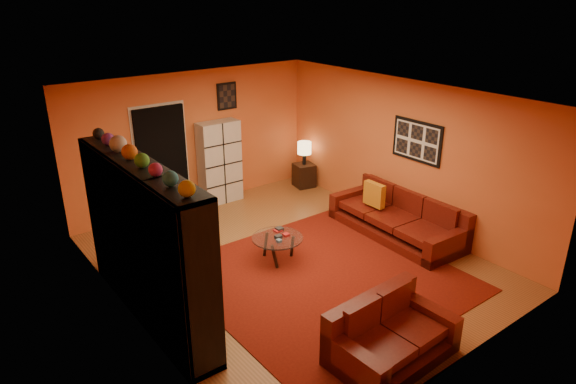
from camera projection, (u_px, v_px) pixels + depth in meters
floor at (290, 262)px, 8.07m from camera, size 6.00×6.00×0.00m
ceiling at (290, 97)px, 7.10m from camera, size 6.00×6.00×0.00m
wall_back at (194, 140)px, 9.80m from camera, size 6.00×0.00×6.00m
wall_front at (464, 266)px, 5.37m from camera, size 6.00×0.00×6.00m
wall_left at (126, 230)px, 6.18m from camera, size 0.00×6.00×6.00m
wall_right at (403, 154)px, 8.99m from camera, size 0.00×6.00×6.00m
rug at (324, 278)px, 7.61m from camera, size 3.60×3.60×0.01m
doorway at (162, 161)px, 9.48m from camera, size 0.95×0.10×2.04m
wall_art_right at (417, 141)px, 8.65m from camera, size 0.03×1.00×0.70m
wall_art_back at (227, 96)px, 9.92m from camera, size 0.42×0.03×0.52m
entertainment_unit at (145, 243)px, 6.40m from camera, size 0.45×3.00×2.10m
tv at (153, 250)px, 6.40m from camera, size 0.86×0.11×0.49m
sofa at (400, 218)px, 8.91m from camera, size 1.10×2.47×0.85m
loveseat at (387, 334)px, 5.93m from camera, size 1.49×0.93×0.85m
throw_pillow at (374, 194)px, 9.00m from camera, size 0.12×0.42×0.42m
coffee_table at (277, 240)px, 7.97m from camera, size 0.80×0.80×0.40m
storage_cabinet at (220, 162)px, 10.06m from camera, size 0.82×0.37×1.63m
bowl_chair at (191, 207)px, 9.26m from camera, size 0.73×0.73×0.59m
side_table at (304, 175)px, 11.03m from camera, size 0.47×0.47×0.50m
table_lamp at (304, 149)px, 10.80m from camera, size 0.29×0.29×0.49m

